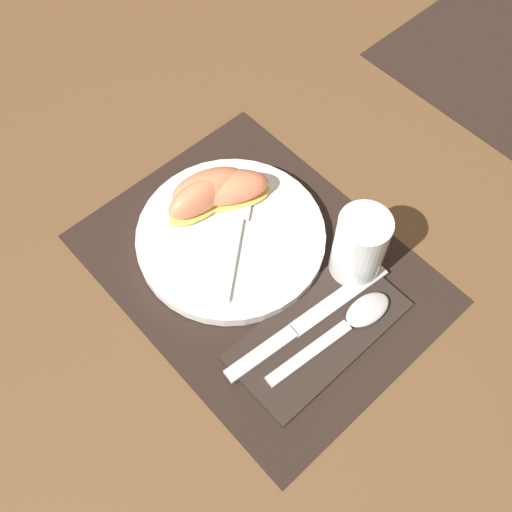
# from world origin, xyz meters

# --- Properties ---
(ground_plane) EXTENTS (3.00, 3.00, 0.00)m
(ground_plane) POSITION_xyz_m (0.00, 0.00, 0.00)
(ground_plane) COLOR brown
(placemat) EXTENTS (0.41, 0.31, 0.00)m
(placemat) POSITION_xyz_m (0.00, 0.00, 0.00)
(placemat) COLOR black
(placemat) RESTS_ON ground_plane
(plate) EXTENTS (0.23, 0.23, 0.02)m
(plate) POSITION_xyz_m (-0.05, 0.00, 0.01)
(plate) COLOR white
(plate) RESTS_ON placemat
(juice_glass) EXTENTS (0.06, 0.06, 0.10)m
(juice_glass) POSITION_xyz_m (0.08, 0.08, 0.05)
(juice_glass) COLOR silver
(juice_glass) RESTS_ON placemat
(napkin) EXTENTS (0.10, 0.21, 0.00)m
(napkin) POSITION_xyz_m (0.11, -0.01, 0.01)
(napkin) COLOR #2D231E
(napkin) RESTS_ON placemat
(knife) EXTENTS (0.04, 0.23, 0.01)m
(knife) POSITION_xyz_m (0.09, -0.01, 0.01)
(knife) COLOR #BCBCC1
(knife) RESTS_ON napkin
(spoon) EXTENTS (0.04, 0.18, 0.01)m
(spoon) POSITION_xyz_m (0.13, 0.03, 0.01)
(spoon) COLOR #BCBCC1
(spoon) RESTS_ON napkin
(fork) EXTENTS (0.13, 0.15, 0.00)m
(fork) POSITION_xyz_m (-0.06, 0.01, 0.02)
(fork) COLOR #BCBCC1
(fork) RESTS_ON plate
(citrus_wedge_0) EXTENTS (0.10, 0.12, 0.04)m
(citrus_wedge_0) POSITION_xyz_m (-0.10, 0.03, 0.04)
(citrus_wedge_0) COLOR #F7C656
(citrus_wedge_0) RESTS_ON plate
(citrus_wedge_1) EXTENTS (0.08, 0.11, 0.05)m
(citrus_wedge_1) POSITION_xyz_m (-0.11, 0.02, 0.04)
(citrus_wedge_1) COLOR #F7C656
(citrus_wedge_1) RESTS_ON plate
(citrus_wedge_2) EXTENTS (0.05, 0.10, 0.05)m
(citrus_wedge_2) POSITION_xyz_m (-0.11, 0.00, 0.04)
(citrus_wedge_2) COLOR #F7C656
(citrus_wedge_2) RESTS_ON plate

